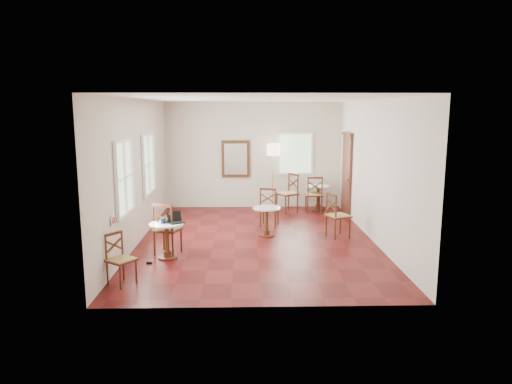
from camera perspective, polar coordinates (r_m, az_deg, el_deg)
The scene contains 17 objects.
ground at distance 10.16m, azimuth 0.04°, elevation -5.86°, with size 7.00×7.00×0.00m, color #550E0E.
room_shell at distance 10.09m, azimuth -0.34°, elevation 4.95°, with size 5.02×7.02×3.01m.
cafe_table_near at distance 8.98m, azimuth -10.83°, elevation -5.39°, with size 0.65×0.65×0.68m.
cafe_table_mid at distance 10.36m, azimuth 1.29°, elevation -3.25°, with size 0.62×0.62×0.65m.
cafe_table_back at distance 13.16m, azimuth 7.61°, elevation -0.36°, with size 0.66×0.66×0.69m.
chair_near_a at distance 9.22m, azimuth -10.84°, elevation -4.43°, with size 0.59×0.59×1.02m.
chair_near_b at distance 7.86m, azimuth -16.27°, elevation -7.87°, with size 0.54×0.54×0.84m.
chair_mid_a at distance 11.23m, azimuth 1.61°, elevation -1.82°, with size 0.54×0.54×0.96m.
chair_mid_b at distance 10.41m, azimuth 9.90°, elevation -2.84°, with size 0.59×0.59×0.99m.
chair_back_a at distance 12.86m, azimuth 7.10°, elevation -0.27°, with size 0.46×0.46×1.01m.
chair_back_b at distance 12.78m, azimuth 3.95°, elevation -0.13°, with size 0.68×0.68×1.07m.
floor_lamp at distance 13.01m, azimuth 2.10°, elevation 4.66°, with size 0.36×0.36×1.85m.
laptop at distance 8.93m, azimuth -9.82°, elevation -3.39°, with size 0.36×0.35×0.20m.
mouse at distance 8.94m, azimuth -10.84°, elevation -3.63°, with size 0.09×0.05×0.03m, color black.
navy_mug at distance 8.90m, azimuth -11.29°, elevation -3.48°, with size 0.12×0.08×0.10m.
water_glass at distance 8.90m, azimuth -10.89°, elevation -3.48°, with size 0.06×0.06×0.10m, color white.
power_adapter at distance 8.85m, azimuth -12.91°, elevation -8.42°, with size 0.10×0.06×0.04m, color black.
Camera 1 is at (-0.25, -9.77, 2.78)m, focal length 32.72 mm.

